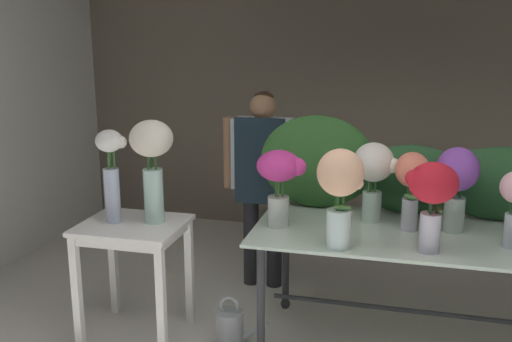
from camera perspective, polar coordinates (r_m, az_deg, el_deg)
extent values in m
plane|color=beige|center=(4.30, 8.99, -13.80)|extent=(8.13, 8.13, 0.00)
cube|color=#706656|center=(5.69, 11.38, 8.31)|extent=(5.98, 0.12, 2.94)
cube|color=silver|center=(3.61, 14.56, -5.93)|extent=(1.81, 0.95, 0.02)
cylinder|color=#2D2D33|center=(3.50, 0.48, -13.16)|extent=(0.05, 0.05, 0.77)
cylinder|color=#2D2D33|center=(4.17, 2.99, -8.65)|extent=(0.05, 0.05, 0.77)
sphere|color=#2D2D33|center=(4.32, 2.94, -13.04)|extent=(0.07, 0.07, 0.07)
cylinder|color=#2D2D33|center=(3.81, 14.09, -13.23)|extent=(1.61, 0.03, 0.03)
cube|color=white|center=(3.77, -12.19, -5.30)|extent=(0.65, 0.56, 0.03)
cube|color=white|center=(3.79, -12.16, -5.95)|extent=(0.59, 0.50, 0.06)
cube|color=white|center=(3.86, -17.40, -11.42)|extent=(0.05, 0.05, 0.75)
cube|color=white|center=(3.61, -9.41, -12.77)|extent=(0.05, 0.05, 0.75)
cube|color=white|center=(4.23, -14.00, -8.91)|extent=(0.05, 0.05, 0.75)
cube|color=white|center=(4.01, -6.64, -9.90)|extent=(0.05, 0.05, 0.75)
cylinder|color=#232328|center=(4.57, -0.49, -6.42)|extent=(0.12, 0.12, 0.81)
cylinder|color=#232328|center=(4.52, 1.85, -6.62)|extent=(0.12, 0.12, 0.81)
cube|color=#B2BCC6|center=(4.36, 0.69, 1.77)|extent=(0.45, 0.22, 0.53)
cube|color=#192833|center=(4.26, 0.33, 0.94)|extent=(0.38, 0.02, 0.65)
cylinder|color=#936B4C|center=(4.43, -2.68, 1.84)|extent=(0.09, 0.09, 0.55)
cylinder|color=#936B4C|center=(4.31, 4.17, 1.48)|extent=(0.09, 0.09, 0.55)
sphere|color=#936B4C|center=(4.30, 0.71, 6.43)|extent=(0.20, 0.20, 0.20)
ellipsoid|color=black|center=(4.31, 0.77, 7.32)|extent=(0.15, 0.15, 0.09)
ellipsoid|color=#2D6028|center=(3.90, 6.10, 0.91)|extent=(0.78, 0.23, 0.64)
ellipsoid|color=#28562D|center=(3.88, 15.18, -0.86)|extent=(0.73, 0.21, 0.47)
ellipsoid|color=#28562D|center=(3.94, 23.41, -1.22)|extent=(0.89, 0.21, 0.48)
cylinder|color=silver|center=(3.50, 24.12, -5.45)|extent=(0.09, 0.09, 0.20)
cylinder|color=#9EBCB2|center=(3.52, 24.04, -6.30)|extent=(0.08, 0.08, 0.08)
cylinder|color=#28562D|center=(3.48, 23.90, -4.61)|extent=(0.01, 0.01, 0.29)
sphere|color=#EFB2BC|center=(3.45, 23.71, -1.10)|extent=(0.05, 0.05, 0.05)
cylinder|color=silver|center=(3.55, 2.24, -4.04)|extent=(0.13, 0.13, 0.19)
cylinder|color=#9EBCB2|center=(3.57, 2.23, -4.86)|extent=(0.12, 0.12, 0.08)
cylinder|color=#477F3D|center=(3.52, 2.66, -2.92)|extent=(0.01, 0.01, 0.32)
cylinder|color=#477F3D|center=(3.55, 2.21, -2.77)|extent=(0.01, 0.01, 0.32)
cylinder|color=#477F3D|center=(3.53, 1.97, -2.87)|extent=(0.01, 0.01, 0.32)
cylinder|color=#477F3D|center=(3.51, 2.22, -2.99)|extent=(0.01, 0.01, 0.32)
ellipsoid|color=#D1338E|center=(3.47, 2.28, 0.53)|extent=(0.27, 0.27, 0.19)
sphere|color=#D1338E|center=(3.44, 4.13, 0.41)|extent=(0.11, 0.11, 0.11)
cylinder|color=silver|center=(3.71, 11.42, -3.48)|extent=(0.12, 0.12, 0.19)
cylinder|color=#9EBCB2|center=(3.73, 11.38, -4.28)|extent=(0.11, 0.11, 0.08)
cylinder|color=#477F3D|center=(3.69, 11.74, -2.56)|extent=(0.01, 0.01, 0.30)
cylinder|color=#477F3D|center=(3.71, 11.34, -2.47)|extent=(0.01, 0.01, 0.30)
cylinder|color=#477F3D|center=(3.67, 11.11, -2.61)|extent=(0.01, 0.01, 0.30)
ellipsoid|color=white|center=(3.64, 11.63, 0.87)|extent=(0.25, 0.25, 0.25)
sphere|color=white|center=(3.64, 10.04, 0.73)|extent=(0.08, 0.08, 0.08)
sphere|color=white|center=(3.61, 13.39, 0.54)|extent=(0.10, 0.10, 0.10)
ellipsoid|color=#387033|center=(3.70, 11.18, -1.62)|extent=(0.06, 0.11, 0.03)
cylinder|color=silver|center=(3.28, 16.91, -5.89)|extent=(0.11, 0.11, 0.22)
cylinder|color=#9EBCB2|center=(3.30, 16.83, -6.89)|extent=(0.10, 0.10, 0.09)
cylinder|color=#28562D|center=(3.26, 17.46, -4.93)|extent=(0.01, 0.01, 0.31)
cylinder|color=#28562D|center=(3.27, 16.79, -4.85)|extent=(0.01, 0.01, 0.31)
cylinder|color=#28562D|center=(3.24, 16.89, -5.03)|extent=(0.01, 0.01, 0.31)
ellipsoid|color=red|center=(3.20, 17.25, -1.13)|extent=(0.26, 0.26, 0.22)
sphere|color=red|center=(3.16, 15.44, -0.69)|extent=(0.09, 0.09, 0.09)
ellipsoid|color=#477F3D|center=(3.26, 17.65, -3.63)|extent=(0.08, 0.11, 0.03)
cylinder|color=silver|center=(3.65, 19.09, -4.10)|extent=(0.12, 0.12, 0.21)
cylinder|color=#9EBCB2|center=(3.67, 19.02, -4.99)|extent=(0.11, 0.11, 0.09)
cylinder|color=#2D6028|center=(3.64, 19.55, -3.34)|extent=(0.01, 0.01, 0.30)
cylinder|color=#2D6028|center=(3.66, 18.90, -3.20)|extent=(0.01, 0.01, 0.30)
cylinder|color=#2D6028|center=(3.61, 18.98, -3.44)|extent=(0.01, 0.01, 0.30)
ellipsoid|color=purple|center=(3.58, 19.43, 0.17)|extent=(0.25, 0.25, 0.26)
sphere|color=purple|center=(3.60, 18.30, 0.31)|extent=(0.08, 0.08, 0.08)
sphere|color=purple|center=(3.57, 20.75, -0.02)|extent=(0.07, 0.07, 0.07)
cylinder|color=silver|center=(3.22, 8.20, -5.72)|extent=(0.14, 0.14, 0.22)
cylinder|color=#9EBCB2|center=(3.25, 8.17, -6.75)|extent=(0.13, 0.13, 0.09)
cylinder|color=#2D6028|center=(3.19, 8.62, -4.57)|extent=(0.01, 0.01, 0.34)
cylinder|color=#2D6028|center=(3.23, 7.91, -4.34)|extent=(0.01, 0.01, 0.34)
cylinder|color=#2D6028|center=(3.19, 8.07, -4.59)|extent=(0.01, 0.01, 0.34)
ellipsoid|color=#F4B78E|center=(3.13, 8.40, -0.16)|extent=(0.26, 0.26, 0.26)
sphere|color=#F4B78E|center=(3.15, 6.99, 0.47)|extent=(0.09, 0.09, 0.09)
sphere|color=#F4B78E|center=(3.13, 9.99, -1.18)|extent=(0.07, 0.07, 0.07)
ellipsoid|color=#477F3D|center=(3.17, 8.58, -3.61)|extent=(0.11, 0.06, 0.03)
cylinder|color=silver|center=(3.60, 15.02, -4.20)|extent=(0.10, 0.10, 0.20)
cylinder|color=#9EBCB2|center=(3.61, 14.97, -5.04)|extent=(0.09, 0.09, 0.08)
cylinder|color=#387033|center=(3.58, 15.29, -3.25)|extent=(0.01, 0.01, 0.30)
cylinder|color=#387033|center=(3.59, 15.12, -3.17)|extent=(0.01, 0.01, 0.30)
cylinder|color=#387033|center=(3.58, 14.79, -3.22)|extent=(0.01, 0.01, 0.30)
cylinder|color=#387033|center=(3.56, 14.99, -3.33)|extent=(0.01, 0.01, 0.30)
ellipsoid|color=#EF7A60|center=(3.52, 15.30, 0.13)|extent=(0.20, 0.20, 0.21)
sphere|color=#EF7A60|center=(3.54, 14.40, 0.31)|extent=(0.09, 0.09, 0.09)
ellipsoid|color=#477F3D|center=(3.53, 15.11, -2.50)|extent=(0.10, 0.10, 0.03)
cylinder|color=silver|center=(3.78, -14.11, -2.36)|extent=(0.10, 0.10, 0.35)
cylinder|color=#9EBCB2|center=(3.81, -14.03, -3.79)|extent=(0.09, 0.09, 0.15)
cylinder|color=#387033|center=(3.75, -13.80, -1.29)|extent=(0.01, 0.01, 0.48)
cylinder|color=#387033|center=(3.78, -14.17, -1.20)|extent=(0.01, 0.01, 0.48)
cylinder|color=#387033|center=(3.75, -14.34, -1.34)|extent=(0.01, 0.01, 0.48)
ellipsoid|color=white|center=(3.70, -14.43, 2.92)|extent=(0.17, 0.17, 0.14)
sphere|color=white|center=(3.68, -13.33, 2.81)|extent=(0.08, 0.08, 0.08)
cylinder|color=silver|center=(3.71, -10.15, -2.45)|extent=(0.13, 0.13, 0.35)
cylinder|color=#9EBCB2|center=(3.74, -10.08, -3.90)|extent=(0.12, 0.12, 0.15)
cylinder|color=#2D6028|center=(3.68, -9.87, -1.48)|extent=(0.01, 0.01, 0.47)
cylinder|color=#2D6028|center=(3.71, -10.32, -1.34)|extent=(0.01, 0.01, 0.47)
cylinder|color=#2D6028|center=(3.69, -10.59, -1.48)|extent=(0.01, 0.01, 0.47)
ellipsoid|color=silver|center=(3.63, -10.39, 3.21)|extent=(0.27, 0.27, 0.23)
cylinder|color=#999EA3|center=(3.81, -2.65, -15.40)|extent=(0.18, 0.18, 0.24)
cylinder|color=#999EA3|center=(3.76, -0.08, -15.57)|extent=(0.18, 0.04, 0.14)
torus|color=#999EA3|center=(3.73, -2.68, -13.25)|extent=(0.13, 0.02, 0.13)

